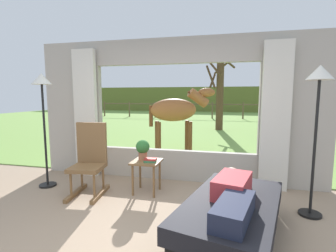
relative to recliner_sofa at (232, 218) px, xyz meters
name	(u,v)px	position (x,y,z in m)	size (l,w,h in m)	color
back_wall_with_window	(174,112)	(-1.01, 1.72, 1.03)	(5.20, 0.12, 2.55)	#ADA599
curtain_panel_left	(86,114)	(-2.70, 1.58, 0.98)	(0.44, 0.10, 2.40)	silver
curtain_panel_right	(275,117)	(0.68, 1.58, 0.98)	(0.44, 0.10, 2.40)	silver
outdoor_pasture_lawn	(211,121)	(-1.01, 12.62, -0.21)	(36.00, 21.68, 0.02)	#759E47
distant_hill_ridge	(217,99)	(-1.01, 22.46, 0.98)	(36.00, 2.00, 2.40)	#616C2E
recliner_sofa	(232,218)	(0.00, 0.00, 0.00)	(1.29, 1.87, 0.42)	black
reclining_person	(233,193)	(0.00, -0.05, 0.30)	(0.48, 1.42, 0.22)	#B23338
rocking_chair	(90,159)	(-2.17, 0.77, 0.33)	(0.54, 0.73, 1.12)	brown
side_table	(146,166)	(-1.30, 0.99, 0.21)	(0.44, 0.44, 0.52)	brown
potted_plant	(143,148)	(-1.38, 1.05, 0.48)	(0.22, 0.22, 0.32)	#9E6042
book_stack	(150,160)	(-1.21, 0.92, 0.33)	(0.20, 0.14, 0.06)	#337247
floor_lamp_left	(42,96)	(-3.05, 0.87, 1.32)	(0.32, 0.32, 1.91)	black
floor_lamp_right	(318,95)	(1.00, 0.74, 1.33)	(0.32, 0.32, 1.91)	black
horse	(177,110)	(-1.38, 3.78, 0.94)	(1.77, 1.09, 1.73)	brown
pasture_tree	(220,93)	(-0.40, 8.63, 1.44)	(1.47, 1.42, 3.41)	#4C3823
pasture_fence_line	(212,108)	(-1.01, 14.32, 0.53)	(16.10, 0.10, 1.10)	brown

